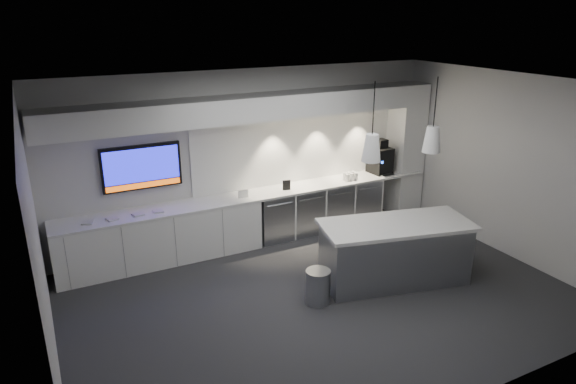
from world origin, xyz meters
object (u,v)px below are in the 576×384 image
wall_tv (142,167)px  island (394,252)px  coffee_machine (380,159)px  bin (318,287)px

wall_tv → island: (3.11, -2.52, -1.08)m
coffee_machine → wall_tv: bearing=172.9°
wall_tv → island: bearing=-39.0°
wall_tv → bin: wall_tv is taller
island → coffee_machine: coffee_machine is taller
wall_tv → island: size_ratio=0.52×
wall_tv → coffee_machine: wall_tv is taller
island → coffee_machine: (1.39, 2.28, 0.70)m
island → bin: size_ratio=4.85×
island → bin: (-1.34, -0.02, -0.23)m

